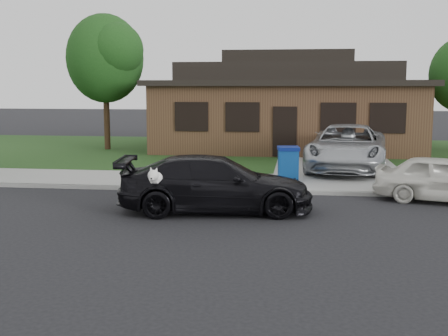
# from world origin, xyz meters

# --- Properties ---
(ground) EXTENTS (120.00, 120.00, 0.00)m
(ground) POSITION_xyz_m (0.00, 0.00, 0.00)
(ground) COLOR black
(ground) RESTS_ON ground
(sidewalk) EXTENTS (60.00, 3.00, 0.12)m
(sidewalk) POSITION_xyz_m (0.00, 5.00, 0.06)
(sidewalk) COLOR gray
(sidewalk) RESTS_ON ground
(curb) EXTENTS (60.00, 0.12, 0.12)m
(curb) POSITION_xyz_m (0.00, 3.50, 0.06)
(curb) COLOR gray
(curb) RESTS_ON ground
(lawn) EXTENTS (60.00, 13.00, 0.13)m
(lawn) POSITION_xyz_m (0.00, 13.00, 0.07)
(lawn) COLOR #193814
(lawn) RESTS_ON ground
(driveway) EXTENTS (4.50, 13.00, 0.14)m
(driveway) POSITION_xyz_m (6.00, 10.00, 0.07)
(driveway) COLOR gray
(driveway) RESTS_ON ground
(sedan) EXTENTS (5.06, 2.59, 1.41)m
(sedan) POSITION_xyz_m (2.54, 0.96, 0.71)
(sedan) COLOR black
(sedan) RESTS_ON ground
(minivan) EXTENTS (3.45, 6.11, 1.61)m
(minivan) POSITION_xyz_m (6.33, 7.83, 0.95)
(minivan) COLOR #A8ABAF
(minivan) RESTS_ON driveway
(white_compact) EXTENTS (4.02, 2.52, 1.28)m
(white_compact) POSITION_xyz_m (8.58, 2.93, 0.64)
(white_compact) COLOR silver
(white_compact) RESTS_ON ground
(recycling_bin) EXTENTS (0.75, 0.76, 1.11)m
(recycling_bin) POSITION_xyz_m (4.27, 5.04, 0.68)
(recycling_bin) COLOR navy
(recycling_bin) RESTS_ON sidewalk
(house) EXTENTS (12.60, 8.60, 4.65)m
(house) POSITION_xyz_m (4.00, 15.00, 2.13)
(house) COLOR #422B1C
(house) RESTS_ON ground
(tree_0) EXTENTS (3.78, 3.60, 6.34)m
(tree_0) POSITION_xyz_m (-4.34, 12.88, 4.48)
(tree_0) COLOR #332114
(tree_0) RESTS_ON ground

